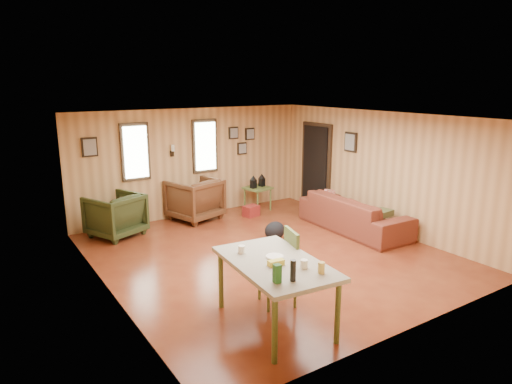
% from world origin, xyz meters
% --- Properties ---
extents(room, '(5.54, 6.04, 2.44)m').
position_xyz_m(room, '(0.17, 0.27, 1.21)').
color(room, brown).
rests_on(room, ground).
extents(sofa, '(0.80, 2.47, 0.95)m').
position_xyz_m(sofa, '(2.21, 0.15, 0.48)').
color(sofa, maroon).
rests_on(sofa, ground).
extents(recliner_brown, '(1.20, 1.16, 1.00)m').
position_xyz_m(recliner_brown, '(-0.16, 2.62, 0.50)').
color(recliner_brown, '#532F18').
rests_on(recliner_brown, ground).
extents(recliner_green, '(1.17, 1.14, 0.93)m').
position_xyz_m(recliner_green, '(-1.94, 2.45, 0.47)').
color(recliner_green, '#2A3317').
rests_on(recliner_green, ground).
extents(end_table, '(0.70, 0.67, 0.71)m').
position_xyz_m(end_table, '(-1.61, 2.63, 0.40)').
color(end_table, olive).
rests_on(end_table, ground).
extents(side_table, '(0.64, 0.64, 0.86)m').
position_xyz_m(side_table, '(1.40, 2.47, 0.58)').
color(side_table, olive).
rests_on(side_table, ground).
extents(cooler, '(0.39, 0.32, 0.24)m').
position_xyz_m(cooler, '(1.00, 2.14, 0.12)').
color(cooler, maroon).
rests_on(cooler, ground).
extents(backpack, '(0.47, 0.39, 0.36)m').
position_xyz_m(backpack, '(0.54, 0.57, 0.18)').
color(backpack, black).
rests_on(backpack, ground).
extents(sofa_pillows, '(0.53, 1.58, 0.32)m').
position_xyz_m(sofa_pillows, '(2.34, 0.22, 0.49)').
color(sofa_pillows, '#4C512D').
rests_on(sofa_pillows, sofa).
extents(dining_table, '(1.13, 1.73, 1.08)m').
position_xyz_m(dining_table, '(-1.28, -2.00, 0.77)').
color(dining_table, gray).
rests_on(dining_table, ground).
extents(dining_chair, '(0.57, 0.57, 1.03)m').
position_xyz_m(dining_chair, '(-0.86, -1.58, 0.58)').
color(dining_chair, '#2A3317').
rests_on(dining_chair, ground).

